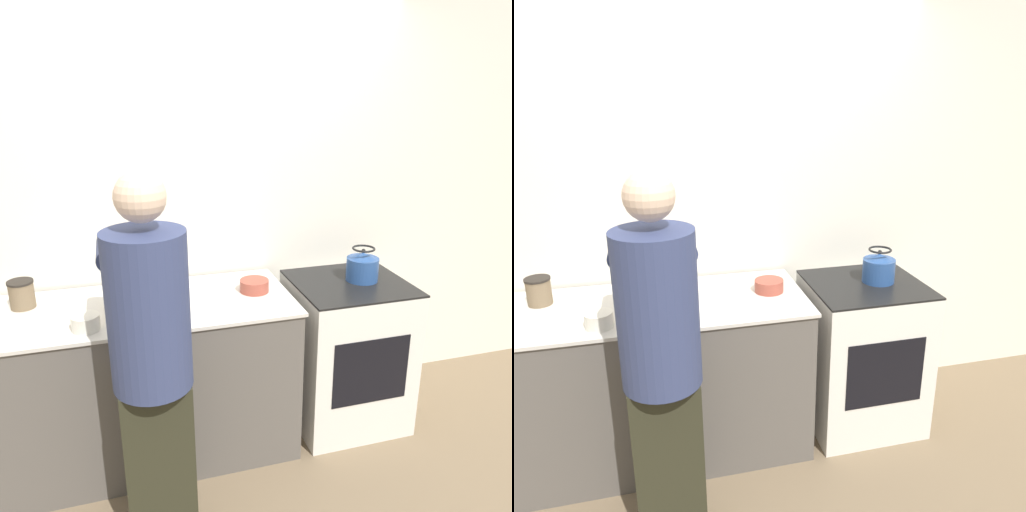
# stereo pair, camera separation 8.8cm
# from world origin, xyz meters

# --- Properties ---
(ground_plane) EXTENTS (12.00, 12.00, 0.00)m
(ground_plane) POSITION_xyz_m (0.00, 0.00, 0.00)
(ground_plane) COLOR #7A664C
(wall_back) EXTENTS (8.00, 0.05, 2.60)m
(wall_back) POSITION_xyz_m (0.00, 0.74, 1.30)
(wall_back) COLOR silver
(wall_back) RESTS_ON ground_plane
(counter) EXTENTS (1.59, 0.70, 0.91)m
(counter) POSITION_xyz_m (-0.37, 0.34, 0.46)
(counter) COLOR #5B5651
(counter) RESTS_ON ground_plane
(oven) EXTENTS (0.66, 0.63, 0.92)m
(oven) POSITION_xyz_m (0.82, 0.31, 0.46)
(oven) COLOR silver
(oven) RESTS_ON ground_plane
(person) EXTENTS (0.38, 0.62, 1.71)m
(person) POSITION_xyz_m (-0.38, -0.26, 0.93)
(person) COLOR #2B2A1C
(person) RESTS_ON ground_plane
(cutting_board) EXTENTS (0.35, 0.25, 0.02)m
(cutting_board) POSITION_xyz_m (-0.38, 0.31, 0.92)
(cutting_board) COLOR tan
(cutting_board) RESTS_ON counter
(knife) EXTENTS (0.22, 0.10, 0.01)m
(knife) POSITION_xyz_m (-0.35, 0.31, 0.93)
(knife) COLOR silver
(knife) RESTS_ON cutting_board
(kettle) EXTENTS (0.19, 0.19, 0.20)m
(kettle) POSITION_xyz_m (0.90, 0.32, 1.00)
(kettle) COLOR #284C8C
(kettle) RESTS_ON oven
(bowl_prep) EXTENTS (0.16, 0.16, 0.07)m
(bowl_prep) POSITION_xyz_m (0.24, 0.35, 0.94)
(bowl_prep) COLOR #9E4738
(bowl_prep) RESTS_ON counter
(bowl_mixing) EXTENTS (0.13, 0.13, 0.07)m
(bowl_mixing) POSITION_xyz_m (-0.66, 0.12, 0.95)
(bowl_mixing) COLOR silver
(bowl_mixing) RESTS_ON counter
(canister_jar) EXTENTS (0.13, 0.13, 0.15)m
(canister_jar) POSITION_xyz_m (-0.98, 0.48, 0.99)
(canister_jar) COLOR #756047
(canister_jar) RESTS_ON counter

